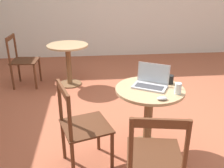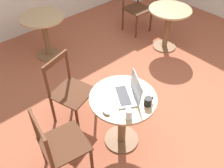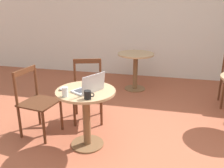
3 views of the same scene
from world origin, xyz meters
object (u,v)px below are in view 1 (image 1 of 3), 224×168
object	(u,v)px
cafe_table_mid	(68,56)
chair_mid_back	(22,61)
chair_near_left	(155,158)
mouse	(162,98)
drinking_glass	(178,88)
chair_near_back	(82,127)
cafe_table_near	(149,106)
mug	(170,79)
laptop	(151,82)

from	to	relation	value
cafe_table_mid	chair_mid_back	size ratio (longest dim) A/B	0.82
chair_near_left	mouse	bearing A→B (deg)	-20.46
chair_mid_back	chair_near_left	bearing A→B (deg)	-149.58
drinking_glass	chair_near_left	bearing A→B (deg)	147.91
chair_near_back	cafe_table_mid	bearing A→B (deg)	6.42
chair_near_left	cafe_table_near	bearing A→B (deg)	-9.90
chair_near_left	drinking_glass	distance (m)	0.78
mug	drinking_glass	xyz separation A→B (m)	(-0.27, 0.00, 0.01)
cafe_table_mid	chair_mid_back	xyz separation A→B (m)	(0.04, 0.81, -0.08)
laptop	mouse	size ratio (longest dim) A/B	4.17
mouse	drinking_glass	world-z (taller)	drinking_glass
cafe_table_mid	mouse	xyz separation A→B (m)	(-2.31, -1.02, 0.22)
laptop	drinking_glass	size ratio (longest dim) A/B	3.73
chair_near_back	drinking_glass	xyz separation A→B (m)	(0.06, -0.96, 0.34)
cafe_table_near	laptop	bearing A→B (deg)	-21.29
mouse	cafe_table_mid	bearing A→B (deg)	23.76
mouse	chair_near_back	bearing A→B (deg)	85.74
cafe_table_near	chair_near_left	bearing A→B (deg)	170.10
chair_near_left	drinking_glass	bearing A→B (deg)	-32.09
chair_mid_back	mouse	xyz separation A→B (m)	(-2.35, -1.83, 0.30)
cafe_table_mid	chair_near_left	distance (m)	2.91
cafe_table_mid	chair_mid_back	bearing A→B (deg)	87.11
laptop	mug	bearing A→B (deg)	-75.65
chair_mid_back	laptop	xyz separation A→B (m)	(-2.02, -1.81, 0.33)
cafe_table_mid	laptop	bearing A→B (deg)	-153.32
cafe_table_near	drinking_glass	xyz separation A→B (m)	(-0.16, -0.24, 0.26)
cafe_table_mid	chair_near_back	world-z (taller)	chair_near_back
mouse	drinking_glass	distance (m)	0.23
cafe_table_near	mouse	bearing A→B (deg)	-170.91
chair_near_back	mouse	distance (m)	0.82
cafe_table_mid	drinking_glass	xyz separation A→B (m)	(-2.19, -1.21, 0.26)
chair_near_back	chair_mid_back	xyz separation A→B (m)	(2.30, 1.07, 0.00)
chair_near_back	mouse	world-z (taller)	chair_near_back
chair_mid_back	mug	world-z (taller)	chair_mid_back
mouse	mug	world-z (taller)	mug
chair_near_back	mouse	size ratio (longest dim) A/B	9.20
mug	chair_mid_back	bearing A→B (deg)	45.98
cafe_table_mid	mug	world-z (taller)	mug
cafe_table_near	chair_near_back	bearing A→B (deg)	107.10
cafe_table_mid	mouse	world-z (taller)	mouse
laptop	drinking_glass	distance (m)	0.30
mouse	drinking_glass	xyz separation A→B (m)	(0.12, -0.20, 0.04)
cafe_table_near	chair_near_back	size ratio (longest dim) A/B	0.82
cafe_table_near	chair_mid_back	world-z (taller)	chair_mid_back
chair_near_back	laptop	bearing A→B (deg)	-69.56
mug	drinking_glass	distance (m)	0.27
laptop	mouse	bearing A→B (deg)	-176.03
cafe_table_mid	mug	xyz separation A→B (m)	(-1.92, -1.22, 0.25)
chair_mid_back	mouse	size ratio (longest dim) A/B	9.20
chair_mid_back	laptop	size ratio (longest dim) A/B	2.21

